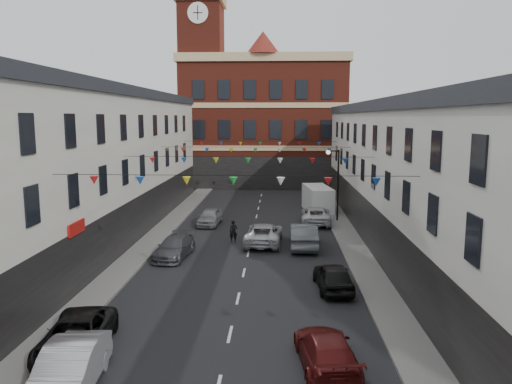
% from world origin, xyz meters
% --- Properties ---
extents(ground, '(160.00, 160.00, 0.00)m').
position_xyz_m(ground, '(0.00, 0.00, 0.00)').
color(ground, black).
rests_on(ground, ground).
extents(pavement_left, '(1.80, 64.00, 0.15)m').
position_xyz_m(pavement_left, '(-6.90, 2.00, 0.07)').
color(pavement_left, '#605E5B').
rests_on(pavement_left, ground).
extents(pavement_right, '(1.80, 64.00, 0.15)m').
position_xyz_m(pavement_right, '(6.90, 2.00, 0.07)').
color(pavement_right, '#605E5B').
rests_on(pavement_right, ground).
extents(terrace_left, '(8.40, 56.00, 10.70)m').
position_xyz_m(terrace_left, '(-11.78, 1.00, 5.35)').
color(terrace_left, beige).
rests_on(terrace_left, ground).
extents(terrace_right, '(8.40, 56.00, 9.70)m').
position_xyz_m(terrace_right, '(11.78, 1.00, 4.85)').
color(terrace_right, silver).
rests_on(terrace_right, ground).
extents(civic_building, '(20.60, 13.30, 18.50)m').
position_xyz_m(civic_building, '(0.00, 37.95, 8.14)').
color(civic_building, maroon).
rests_on(civic_building, ground).
extents(clock_tower, '(5.60, 5.60, 30.00)m').
position_xyz_m(clock_tower, '(-7.50, 35.00, 14.93)').
color(clock_tower, maroon).
rests_on(clock_tower, ground).
extents(distant_hill, '(40.00, 14.00, 10.00)m').
position_xyz_m(distant_hill, '(-4.00, 62.00, 5.00)').
color(distant_hill, '#2C4922').
rests_on(distant_hill, ground).
extents(street_lamp, '(1.10, 0.36, 6.00)m').
position_xyz_m(street_lamp, '(6.55, 14.00, 3.90)').
color(street_lamp, black).
rests_on(street_lamp, ground).
extents(car_left_b, '(1.98, 4.74, 1.52)m').
position_xyz_m(car_left_b, '(-4.65, -12.51, 0.76)').
color(car_left_b, '#A0A2A7').
rests_on(car_left_b, ground).
extents(car_left_c, '(2.69, 5.00, 1.33)m').
position_xyz_m(car_left_c, '(-5.50, -9.83, 0.67)').
color(car_left_c, black).
rests_on(car_left_c, ground).
extents(car_left_d, '(2.24, 4.60, 1.29)m').
position_xyz_m(car_left_d, '(-4.52, 2.90, 0.64)').
color(car_left_d, '#43444B').
rests_on(car_left_d, ground).
extents(car_left_e, '(1.89, 4.09, 1.36)m').
position_xyz_m(car_left_e, '(-3.60, 12.35, 0.68)').
color(car_left_e, gray).
rests_on(car_left_e, ground).
extents(car_right_c, '(2.29, 4.68, 1.31)m').
position_xyz_m(car_right_c, '(3.60, -10.62, 0.65)').
color(car_right_c, '#541110').
rests_on(car_right_c, ground).
extents(car_right_d, '(1.93, 4.19, 1.39)m').
position_xyz_m(car_right_d, '(4.70, -2.56, 0.70)').
color(car_right_d, black).
rests_on(car_right_d, ground).
extents(car_right_e, '(1.79, 5.03, 1.65)m').
position_xyz_m(car_right_e, '(3.60, 5.67, 0.83)').
color(car_right_e, '#53575B').
rests_on(car_right_e, ground).
extents(car_right_f, '(2.56, 5.19, 1.42)m').
position_xyz_m(car_right_f, '(4.97, 13.25, 0.71)').
color(car_right_f, silver).
rests_on(car_right_f, ground).
extents(moving_car, '(2.65, 5.31, 1.44)m').
position_xyz_m(moving_car, '(0.92, 6.47, 0.72)').
color(moving_car, silver).
rests_on(moving_car, ground).
extents(white_van, '(2.69, 5.46, 2.32)m').
position_xyz_m(white_van, '(5.52, 18.66, 1.16)').
color(white_van, white).
rests_on(white_van, ground).
extents(pedestrian, '(0.60, 0.43, 1.56)m').
position_xyz_m(pedestrian, '(-1.20, 6.79, 0.78)').
color(pedestrian, black).
rests_on(pedestrian, ground).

